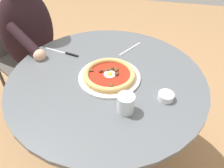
{
  "coord_description": "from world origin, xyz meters",
  "views": [
    {
      "loc": [
        0.83,
        0.2,
        1.42
      ],
      "look_at": [
        0.03,
        0.03,
        0.7
      ],
      "focal_mm": 35.57,
      "sensor_mm": 36.0,
      "label": 1
    }
  ],
  "objects_px": {
    "dining_table": "(107,101)",
    "ramekin_capers": "(166,96)",
    "pizza_on_plate": "(109,75)",
    "cafe_chair_diner": "(24,49)",
    "water_glass": "(126,104)",
    "steak_knife": "(66,53)",
    "fork_utensil": "(130,49)",
    "diner_person": "(35,56)"
  },
  "relations": [
    {
      "from": "dining_table",
      "to": "ramekin_capers",
      "type": "height_order",
      "value": "ramekin_capers"
    },
    {
      "from": "pizza_on_plate",
      "to": "cafe_chair_diner",
      "type": "xyz_separation_m",
      "value": [
        -0.42,
        -0.74,
        -0.21
      ]
    },
    {
      "from": "ramekin_capers",
      "to": "cafe_chair_diner",
      "type": "bearing_deg",
      "value": -116.52
    },
    {
      "from": "dining_table",
      "to": "water_glass",
      "type": "bearing_deg",
      "value": 32.79
    },
    {
      "from": "dining_table",
      "to": "steak_knife",
      "type": "height_order",
      "value": "steak_knife"
    },
    {
      "from": "dining_table",
      "to": "steak_knife",
      "type": "relative_size",
      "value": 4.53
    },
    {
      "from": "cafe_chair_diner",
      "to": "ramekin_capers",
      "type": "bearing_deg",
      "value": 63.48
    },
    {
      "from": "steak_knife",
      "to": "fork_utensil",
      "type": "xyz_separation_m",
      "value": [
        -0.12,
        0.35,
        -0.0
      ]
    },
    {
      "from": "water_glass",
      "to": "ramekin_capers",
      "type": "relative_size",
      "value": 1.15
    },
    {
      "from": "ramekin_capers",
      "to": "fork_utensil",
      "type": "relative_size",
      "value": 0.43
    },
    {
      "from": "water_glass",
      "to": "cafe_chair_diner",
      "type": "xyz_separation_m",
      "value": [
        -0.61,
        -0.86,
        -0.23
      ]
    },
    {
      "from": "dining_table",
      "to": "cafe_chair_diner",
      "type": "bearing_deg",
      "value": -119.71
    },
    {
      "from": "steak_knife",
      "to": "fork_utensil",
      "type": "bearing_deg",
      "value": 109.58
    },
    {
      "from": "diner_person",
      "to": "cafe_chair_diner",
      "type": "bearing_deg",
      "value": -120.34
    },
    {
      "from": "pizza_on_plate",
      "to": "steak_knife",
      "type": "height_order",
      "value": "pizza_on_plate"
    },
    {
      "from": "fork_utensil",
      "to": "pizza_on_plate",
      "type": "bearing_deg",
      "value": -12.17
    },
    {
      "from": "ramekin_capers",
      "to": "fork_utensil",
      "type": "xyz_separation_m",
      "value": [
        -0.38,
        -0.22,
        -0.01
      ]
    },
    {
      "from": "ramekin_capers",
      "to": "steak_knife",
      "type": "bearing_deg",
      "value": -114.07
    },
    {
      "from": "pizza_on_plate",
      "to": "fork_utensil",
      "type": "distance_m",
      "value": 0.29
    },
    {
      "from": "steak_knife",
      "to": "fork_utensil",
      "type": "relative_size",
      "value": 1.32
    },
    {
      "from": "diner_person",
      "to": "pizza_on_plate",
      "type": "bearing_deg",
      "value": 60.73
    },
    {
      "from": "steak_knife",
      "to": "diner_person",
      "type": "relative_size",
      "value": 0.18
    },
    {
      "from": "pizza_on_plate",
      "to": "water_glass",
      "type": "height_order",
      "value": "water_glass"
    },
    {
      "from": "water_glass",
      "to": "diner_person",
      "type": "xyz_separation_m",
      "value": [
        -0.54,
        -0.73,
        -0.22
      ]
    },
    {
      "from": "steak_knife",
      "to": "cafe_chair_diner",
      "type": "relative_size",
      "value": 0.25
    },
    {
      "from": "dining_table",
      "to": "diner_person",
      "type": "relative_size",
      "value": 0.83
    },
    {
      "from": "water_glass",
      "to": "steak_knife",
      "type": "height_order",
      "value": "water_glass"
    },
    {
      "from": "ramekin_capers",
      "to": "water_glass",
      "type": "bearing_deg",
      "value": -57.79
    },
    {
      "from": "dining_table",
      "to": "fork_utensil",
      "type": "relative_size",
      "value": 5.98
    },
    {
      "from": "diner_person",
      "to": "fork_utensil",
      "type": "bearing_deg",
      "value": 84.93
    },
    {
      "from": "pizza_on_plate",
      "to": "cafe_chair_diner",
      "type": "bearing_deg",
      "value": -119.45
    },
    {
      "from": "water_glass",
      "to": "ramekin_capers",
      "type": "bearing_deg",
      "value": 122.21
    },
    {
      "from": "dining_table",
      "to": "cafe_chair_diner",
      "type": "height_order",
      "value": "cafe_chair_diner"
    },
    {
      "from": "dining_table",
      "to": "diner_person",
      "type": "xyz_separation_m",
      "value": [
        -0.34,
        -0.6,
        -0.02
      ]
    },
    {
      "from": "pizza_on_plate",
      "to": "cafe_chair_diner",
      "type": "distance_m",
      "value": 0.88
    },
    {
      "from": "ramekin_capers",
      "to": "dining_table",
      "type": "bearing_deg",
      "value": -107.7
    },
    {
      "from": "steak_knife",
      "to": "ramekin_capers",
      "type": "distance_m",
      "value": 0.62
    },
    {
      "from": "cafe_chair_diner",
      "to": "pizza_on_plate",
      "type": "bearing_deg",
      "value": 60.55
    },
    {
      "from": "dining_table",
      "to": "diner_person",
      "type": "bearing_deg",
      "value": -119.58
    },
    {
      "from": "pizza_on_plate",
      "to": "cafe_chair_diner",
      "type": "relative_size",
      "value": 0.36
    },
    {
      "from": "water_glass",
      "to": "cafe_chair_diner",
      "type": "bearing_deg",
      "value": -125.58
    },
    {
      "from": "pizza_on_plate",
      "to": "dining_table",
      "type": "bearing_deg",
      "value": -103.65
    }
  ]
}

